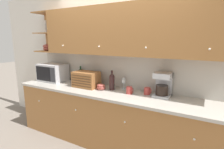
# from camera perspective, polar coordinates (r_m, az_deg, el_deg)

# --- Properties ---
(ground_plane) EXTENTS (24.00, 24.00, 0.00)m
(ground_plane) POSITION_cam_1_polar(r_m,az_deg,el_deg) (3.42, 1.90, -18.91)
(ground_plane) COLOR slate
(wall_back) EXTENTS (5.82, 0.06, 2.60)m
(wall_back) POSITION_cam_1_polar(r_m,az_deg,el_deg) (3.01, 2.32, 3.27)
(wall_back) COLOR silver
(wall_back) RESTS_ON ground_plane
(counter_unit) EXTENTS (3.44, 0.66, 0.91)m
(counter_unit) POSITION_cam_1_polar(r_m,az_deg,el_deg) (2.96, -0.92, -13.97)
(counter_unit) COLOR #A36B38
(counter_unit) RESTS_ON ground_plane
(backsplash_panel) EXTENTS (3.42, 0.01, 0.57)m
(backsplash_panel) POSITION_cam_1_polar(r_m,az_deg,el_deg) (2.99, 1.99, 1.25)
(backsplash_panel) COLOR #B7B2A8
(backsplash_panel) RESTS_ON counter_unit
(upper_cabinets) EXTENTS (3.42, 0.36, 0.75)m
(upper_cabinets) POSITION_cam_1_polar(r_m,az_deg,el_deg) (2.73, 3.74, 14.14)
(upper_cabinets) COLOR #A36B38
(upper_cabinets) RESTS_ON backsplash_panel
(microwave) EXTENTS (0.53, 0.37, 0.34)m
(microwave) POSITION_cam_1_polar(r_m,az_deg,el_deg) (3.64, -18.76, 0.64)
(microwave) COLOR silver
(microwave) RESTS_ON counter_unit
(mug_blue_second) EXTENTS (0.10, 0.09, 0.11)m
(mug_blue_second) POSITION_cam_1_polar(r_m,az_deg,el_deg) (3.51, -12.36, -1.31)
(mug_blue_second) COLOR silver
(mug_blue_second) RESTS_ON counter_unit
(wine_bottle) EXTENTS (0.08, 0.08, 0.32)m
(wine_bottle) POSITION_cam_1_polar(r_m,az_deg,el_deg) (3.39, -10.19, -0.14)
(wine_bottle) COLOR #19381E
(wine_bottle) RESTS_ON counter_unit
(bread_box) EXTENTS (0.43, 0.29, 0.27)m
(bread_box) POSITION_cam_1_polar(r_m,az_deg,el_deg) (3.04, -8.42, -1.58)
(bread_box) COLOR #996033
(bread_box) RESTS_ON counter_unit
(bowl_stack_on_counter) EXTENTS (0.15, 0.15, 0.09)m
(bowl_stack_on_counter) POSITION_cam_1_polar(r_m,az_deg,el_deg) (2.88, -3.62, -4.03)
(bowl_stack_on_counter) COLOR #9E473D
(bowl_stack_on_counter) RESTS_ON counter_unit
(second_wine_bottle) EXTENTS (0.09, 0.09, 0.32)m
(second_wine_bottle) POSITION_cam_1_polar(r_m,az_deg,el_deg) (2.83, -0.01, -2.17)
(second_wine_bottle) COLOR black
(second_wine_bottle) RESTS_ON counter_unit
(wine_glass) EXTENTS (0.07, 0.07, 0.20)m
(wine_glass) POSITION_cam_1_polar(r_m,az_deg,el_deg) (2.89, 3.83, -2.18)
(wine_glass) COLOR silver
(wine_glass) RESTS_ON counter_unit
(mug) EXTENTS (0.10, 0.09, 0.11)m
(mug) POSITION_cam_1_polar(r_m,az_deg,el_deg) (2.66, 5.71, -5.14)
(mug) COLOR #B73D38
(mug) RESTS_ON counter_unit
(mug_patterned_third) EXTENTS (0.11, 0.10, 0.10)m
(mug_patterned_third) POSITION_cam_1_polar(r_m,az_deg,el_deg) (2.68, 11.45, -5.29)
(mug_patterned_third) COLOR #B73D38
(mug_patterned_third) RESTS_ON counter_unit
(coffee_maker) EXTENTS (0.23, 0.24, 0.35)m
(coffee_maker) POSITION_cam_1_polar(r_m,az_deg,el_deg) (2.62, 16.25, -3.10)
(coffee_maker) COLOR #B7B7BC
(coffee_maker) RESTS_ON counter_unit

